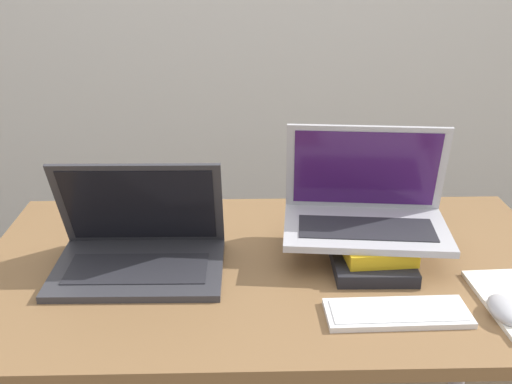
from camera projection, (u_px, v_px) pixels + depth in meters
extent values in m
cube|color=brown|center=(273.00, 269.00, 1.39)|extent=(1.35, 0.75, 0.03)
cylinder|color=gray|center=(63.00, 328.00, 1.81)|extent=(0.05, 0.05, 0.73)
cylinder|color=gray|center=(466.00, 322.00, 1.84)|extent=(0.05, 0.05, 0.73)
cube|color=#333338|center=(139.00, 269.00, 1.34)|extent=(0.38, 0.26, 0.02)
cube|color=#232328|center=(137.00, 269.00, 1.33)|extent=(0.31, 0.14, 0.00)
cube|color=#333338|center=(140.00, 205.00, 1.37)|extent=(0.38, 0.12, 0.24)
cube|color=black|center=(140.00, 206.00, 1.36)|extent=(0.34, 0.10, 0.21)
cube|color=black|center=(369.00, 255.00, 1.39)|extent=(0.18, 0.25, 0.03)
cube|color=gold|center=(373.00, 241.00, 1.38)|extent=(0.17, 0.21, 0.03)
cube|color=#B2B2B7|center=(366.00, 229.00, 1.39)|extent=(0.40, 0.26, 0.02)
cube|color=#232328|center=(366.00, 228.00, 1.37)|extent=(0.32, 0.15, 0.00)
cube|color=#B2B2B7|center=(366.00, 168.00, 1.42)|extent=(0.38, 0.09, 0.22)
cube|color=#381451|center=(366.00, 169.00, 1.42)|extent=(0.34, 0.08, 0.19)
cube|color=white|center=(397.00, 313.00, 1.19)|extent=(0.29, 0.11, 0.01)
cube|color=silver|center=(398.00, 310.00, 1.19)|extent=(0.26, 0.09, 0.00)
ellipsoid|color=#B2B2B7|center=(504.00, 310.00, 1.18)|extent=(0.06, 0.10, 0.04)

